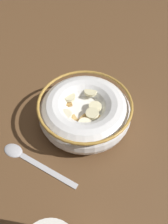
% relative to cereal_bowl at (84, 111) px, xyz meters
% --- Properties ---
extents(ground_plane, '(1.21, 1.21, 0.02)m').
position_rel_cereal_bowl_xyz_m(ground_plane, '(-0.00, -0.00, -0.04)').
color(ground_plane, brown).
extents(cereal_bowl, '(0.19, 0.19, 0.06)m').
position_rel_cereal_bowl_xyz_m(cereal_bowl, '(0.00, 0.00, 0.00)').
color(cereal_bowl, white).
rests_on(cereal_bowl, ground_plane).
extents(spoon, '(0.10, 0.15, 0.01)m').
position_rel_cereal_bowl_xyz_m(spoon, '(0.09, -0.12, -0.03)').
color(spoon, '#B7B7BC').
rests_on(spoon, ground_plane).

